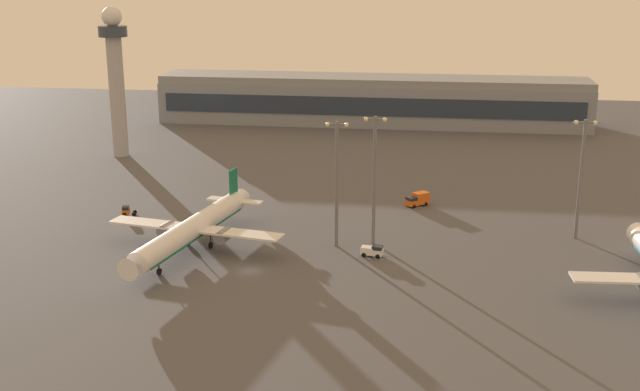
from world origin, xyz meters
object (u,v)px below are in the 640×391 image
at_px(control_tower, 116,72).
at_px(pushback_tug, 127,211).
at_px(airplane_near_gate, 193,229).
at_px(apron_light_central, 374,172).
at_px(catering_truck, 418,199).
at_px(apron_light_west, 337,176).
at_px(apron_light_east, 581,171).
at_px(baggage_tractor, 373,251).

xyz_separation_m(control_tower, pushback_tug, (23.24, -55.23, -23.30)).
relative_size(airplane_near_gate, apron_light_central, 1.79).
height_order(catering_truck, apron_light_west, apron_light_west).
bearing_deg(apron_light_west, apron_light_east, 13.77).
bearing_deg(apron_light_west, pushback_tug, 164.60).
height_order(apron_light_west, apron_light_central, apron_light_central).
bearing_deg(control_tower, baggage_tractor, -42.86).
xyz_separation_m(baggage_tractor, apron_light_west, (-7.53, 4.93, 13.10)).
relative_size(apron_light_east, apron_light_west, 0.98).
height_order(pushback_tug, apron_light_east, apron_light_east).
xyz_separation_m(airplane_near_gate, baggage_tractor, (34.48, 1.58, -3.29)).
relative_size(control_tower, catering_truck, 7.29).
bearing_deg(catering_truck, airplane_near_gate, 90.05).
height_order(airplane_near_gate, baggage_tractor, airplane_near_gate).
relative_size(catering_truck, pushback_tug, 1.71).
xyz_separation_m(baggage_tractor, apron_light_central, (-0.49, 7.43, 13.46)).
bearing_deg(airplane_near_gate, catering_truck, -128.56).
height_order(catering_truck, pushback_tug, catering_truck).
distance_m(apron_light_east, apron_light_central, 41.34).
bearing_deg(baggage_tractor, catering_truck, 176.12).
height_order(control_tower, catering_truck, control_tower).
relative_size(baggage_tractor, apron_light_east, 0.18).
bearing_deg(airplane_near_gate, apron_light_east, -155.71).
xyz_separation_m(catering_truck, apron_light_east, (32.22, -18.28, 12.43)).
bearing_deg(apron_light_west, airplane_near_gate, -166.42).
height_order(control_tower, pushback_tug, control_tower).
distance_m(control_tower, apron_light_central, 103.21).
bearing_deg(control_tower, pushback_tug, -67.18).
xyz_separation_m(airplane_near_gate, apron_light_west, (26.95, 6.51, 9.81)).
height_order(baggage_tractor, apron_light_west, apron_light_west).
relative_size(apron_light_east, apron_light_central, 0.95).
xyz_separation_m(airplane_near_gate, pushback_tug, (-21.46, 19.85, -3.40)).
xyz_separation_m(baggage_tractor, catering_truck, (7.61, 34.82, 0.40)).
height_order(control_tower, apron_light_west, control_tower).
height_order(baggage_tractor, catering_truck, catering_truck).
relative_size(baggage_tractor, catering_truck, 0.75).
bearing_deg(pushback_tug, apron_light_east, -103.75).
bearing_deg(apron_light_central, apron_light_west, -160.40).
bearing_deg(baggage_tractor, apron_light_east, 121.00).
height_order(control_tower, airplane_near_gate, control_tower).
distance_m(baggage_tractor, pushback_tug, 58.85).
distance_m(pushback_tug, apron_light_central, 58.11).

